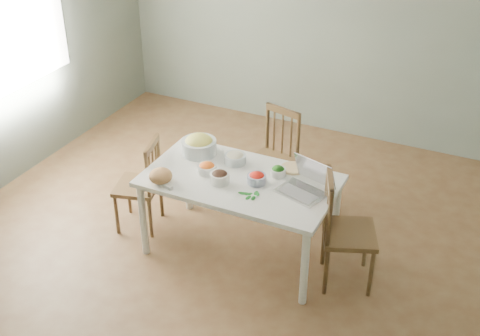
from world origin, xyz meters
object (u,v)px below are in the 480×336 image
at_px(chair_far, 271,160).
at_px(bread_boule, 161,176).
at_px(chair_left, 137,184).
at_px(bowl_squash, 199,145).
at_px(chair_right, 349,231).
at_px(dining_table, 240,216).
at_px(laptop, 302,180).

bearing_deg(chair_far, bread_boule, -99.37).
bearing_deg(chair_left, chair_far, 117.60).
height_order(chair_left, bowl_squash, bowl_squash).
bearing_deg(chair_right, bowl_squash, 60.66).
relative_size(dining_table, chair_left, 1.79).
distance_m(bread_boule, laptop, 1.11).
relative_size(dining_table, bowl_squash, 5.19).
xyz_separation_m(chair_far, bowl_squash, (-0.43, -0.58, 0.35)).
bearing_deg(chair_right, chair_far, 30.50).
relative_size(chair_far, laptop, 2.57).
relative_size(chair_far, bread_boule, 5.00).
bearing_deg(chair_left, chair_right, 77.14).
height_order(dining_table, bread_boule, bread_boule).
bearing_deg(chair_far, chair_left, -123.66).
height_order(dining_table, laptop, laptop).
height_order(chair_far, bread_boule, chair_far).
xyz_separation_m(chair_left, laptop, (1.50, 0.05, 0.41)).
xyz_separation_m(bread_boule, bowl_squash, (0.05, 0.54, 0.03)).
bearing_deg(dining_table, laptop, 1.06).
height_order(chair_far, laptop, laptop).
xyz_separation_m(chair_far, bread_boule, (-0.48, -1.12, 0.32)).
distance_m(chair_left, bread_boule, 0.63).
distance_m(chair_left, chair_right, 1.90).
xyz_separation_m(chair_right, bowl_squash, (-1.41, 0.19, 0.33)).
relative_size(chair_left, laptop, 2.39).
distance_m(chair_far, chair_left, 1.24).
distance_m(dining_table, chair_right, 0.93).
bearing_deg(bowl_squash, chair_left, -151.44).
distance_m(chair_far, bread_boule, 1.26).
distance_m(dining_table, laptop, 0.71).
bearing_deg(chair_right, bread_boule, 81.79).
height_order(dining_table, chair_right, chair_right).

